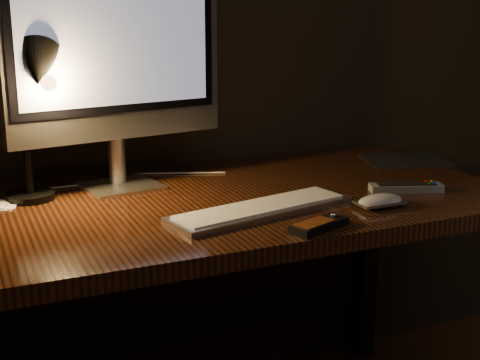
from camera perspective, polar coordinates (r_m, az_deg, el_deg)
name	(u,v)px	position (r m, az deg, el deg)	size (l,w,h in m)	color
desk	(182,240)	(1.73, -4.98, -5.16)	(1.60, 0.75, 0.75)	#3D1D0D
monitor	(115,50)	(1.69, -10.59, 10.85)	(0.56, 0.19, 0.59)	silver
keyboard	(261,209)	(1.52, 1.82, -2.46)	(0.45, 0.13, 0.02)	silver
mousepad	(407,160)	(2.08, 14.04, 1.63)	(0.25, 0.20, 0.00)	black
mouse	(380,203)	(1.59, 11.87, -1.91)	(0.11, 0.06, 0.02)	white
media_remote	(319,225)	(1.41, 6.78, -3.81)	(0.15, 0.10, 0.03)	black
tv_remote	(406,187)	(1.74, 13.98, -0.61)	(0.19, 0.11, 0.02)	gray
desk_lamp	(35,91)	(1.61, -17.06, 7.24)	(0.18, 0.20, 0.39)	black
cable	(136,180)	(1.81, -8.89, 0.03)	(0.00, 0.00, 0.52)	white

